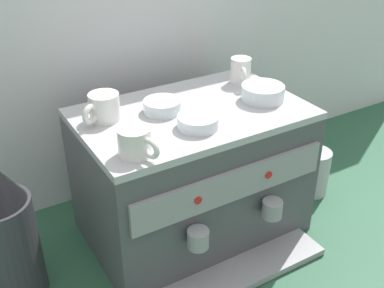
% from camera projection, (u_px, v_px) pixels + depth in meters
% --- Properties ---
extents(ground_plane, '(4.00, 4.00, 0.00)m').
position_uv_depth(ground_plane, '(192.00, 226.00, 1.50)').
color(ground_plane, '#28563D').
extents(tiled_backsplash_wall, '(2.80, 0.03, 1.03)m').
position_uv_depth(tiled_backsplash_wall, '(136.00, 37.00, 1.50)').
color(tiled_backsplash_wall, silver).
rests_on(tiled_backsplash_wall, ground_plane).
extents(espresso_machine, '(0.62, 0.51, 0.40)m').
position_uv_depth(espresso_machine, '(193.00, 174.00, 1.40)').
color(espresso_machine, '#4C4C51').
rests_on(espresso_machine, ground_plane).
extents(ceramic_cup_0, '(0.11, 0.08, 0.07)m').
position_uv_depth(ceramic_cup_0, '(103.00, 107.00, 1.23)').
color(ceramic_cup_0, white).
rests_on(ceramic_cup_0, espresso_machine).
extents(ceramic_cup_1, '(0.08, 0.11, 0.07)m').
position_uv_depth(ceramic_cup_1, '(136.00, 142.00, 1.08)').
color(ceramic_cup_1, white).
rests_on(ceramic_cup_1, espresso_machine).
extents(ceramic_cup_2, '(0.07, 0.10, 0.08)m').
position_uv_depth(ceramic_cup_2, '(241.00, 71.00, 1.45)').
color(ceramic_cup_2, white).
rests_on(ceramic_cup_2, espresso_machine).
extents(ceramic_bowl_0, '(0.12, 0.12, 0.04)m').
position_uv_depth(ceramic_bowl_0, '(263.00, 93.00, 1.35)').
color(ceramic_bowl_0, silver).
rests_on(ceramic_bowl_0, espresso_machine).
extents(ceramic_bowl_1, '(0.11, 0.11, 0.03)m').
position_uv_depth(ceramic_bowl_1, '(198.00, 122.00, 1.20)').
color(ceramic_bowl_1, silver).
rests_on(ceramic_bowl_1, espresso_machine).
extents(ceramic_bowl_2, '(0.10, 0.10, 0.03)m').
position_uv_depth(ceramic_bowl_2, '(162.00, 106.00, 1.28)').
color(ceramic_bowl_2, silver).
rests_on(ceramic_bowl_2, espresso_machine).
extents(coffee_grinder, '(0.17, 0.17, 0.41)m').
position_uv_depth(coffee_grinder, '(2.00, 233.00, 1.17)').
color(coffee_grinder, '#333338').
rests_on(coffee_grinder, ground_plane).
extents(milk_pitcher, '(0.11, 0.11, 0.16)m').
position_uv_depth(milk_pitcher, '(313.00, 172.00, 1.63)').
color(milk_pitcher, '#B7B7BC').
rests_on(milk_pitcher, ground_plane).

